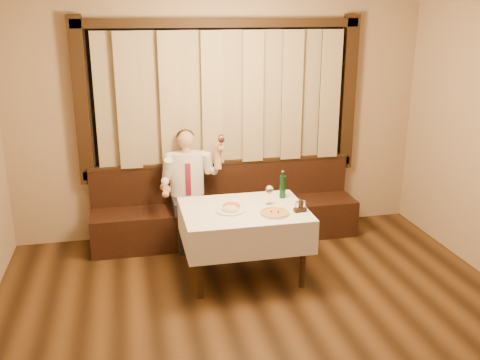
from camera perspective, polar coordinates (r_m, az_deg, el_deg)
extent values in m
cube|color=tan|center=(6.51, -2.07, 6.24)|extent=(5.00, 0.01, 2.80)
cube|color=black|center=(6.44, -2.07, 8.83)|extent=(3.00, 0.02, 1.60)
cube|color=orange|center=(6.39, -8.24, 5.87)|extent=(0.50, 0.01, 0.40)
cube|color=black|center=(6.58, -1.92, 1.44)|extent=(3.30, 0.12, 0.10)
cube|color=black|center=(6.32, -2.09, 16.41)|extent=(3.30, 0.12, 0.10)
cube|color=black|center=(6.32, -16.58, 7.94)|extent=(0.16, 0.12, 1.90)
cube|color=black|center=(6.86, 11.43, 9.05)|extent=(0.16, 0.12, 1.90)
cube|color=#897558|center=(6.34, -1.90, 8.69)|extent=(2.90, 0.08, 1.55)
cube|color=black|center=(6.55, -1.45, -4.44)|extent=(3.20, 0.60, 0.45)
cube|color=black|center=(6.61, -1.88, -0.06)|extent=(3.20, 0.12, 0.45)
cube|color=black|center=(6.54, -1.90, 1.98)|extent=(3.20, 0.14, 0.04)
cylinder|color=black|center=(5.20, -4.32, -9.04)|extent=(0.06, 0.06, 0.71)
cylinder|color=black|center=(5.42, 6.73, -7.95)|extent=(0.06, 0.06, 0.71)
cylinder|color=black|center=(5.87, -5.35, -5.85)|extent=(0.06, 0.06, 0.71)
cylinder|color=black|center=(6.06, 4.48, -5.02)|extent=(0.06, 0.06, 0.71)
cube|color=black|center=(5.47, 0.45, -3.32)|extent=(1.20, 0.90, 0.04)
cube|color=white|center=(5.46, 0.45, -3.09)|extent=(1.26, 0.96, 0.01)
cube|color=white|center=(5.10, 1.64, -6.81)|extent=(1.26, 0.01, 0.35)
cube|color=white|center=(5.96, -0.57, -3.07)|extent=(1.26, 0.01, 0.35)
cube|color=white|center=(5.43, -6.08, -5.30)|extent=(0.01, 0.96, 0.35)
cube|color=white|center=(5.69, 6.66, -4.24)|extent=(0.01, 0.96, 0.35)
cylinder|color=white|center=(5.32, 3.71, -3.61)|extent=(0.31, 0.31, 0.01)
cylinder|color=#D35F1F|center=(5.31, 3.71, -3.52)|extent=(0.28, 0.28, 0.01)
torus|color=tan|center=(5.31, 3.71, -3.49)|extent=(0.29, 0.29, 0.02)
sphere|color=black|center=(5.32, 3.38, -3.39)|extent=(0.02, 0.02, 0.02)
sphere|color=black|center=(5.31, 4.11, -3.44)|extent=(0.02, 0.02, 0.02)
cylinder|color=white|center=(5.47, -0.92, -2.92)|extent=(0.29, 0.29, 0.02)
ellipsoid|color=#C1501E|center=(5.45, -0.92, -2.43)|extent=(0.18, 0.18, 0.08)
cylinder|color=white|center=(5.38, -1.04, -3.29)|extent=(0.29, 0.29, 0.02)
ellipsoid|color=beige|center=(5.36, -1.05, -2.80)|extent=(0.18, 0.18, 0.08)
cylinder|color=#0F4922|center=(5.75, 4.57, -0.74)|extent=(0.07, 0.07, 0.24)
cylinder|color=#0F4922|center=(5.71, 4.60, 0.61)|extent=(0.03, 0.03, 0.06)
cylinder|color=silver|center=(5.70, 4.61, 0.93)|extent=(0.03, 0.03, 0.01)
cylinder|color=white|center=(5.58, 3.13, -2.57)|extent=(0.07, 0.07, 0.01)
cylinder|color=white|center=(5.56, 3.14, -2.01)|extent=(0.01, 0.01, 0.11)
ellipsoid|color=white|center=(5.53, 3.16, -1.02)|extent=(0.08, 0.08, 0.09)
cube|color=black|center=(5.40, 6.43, -3.17)|extent=(0.13, 0.07, 0.04)
cube|color=black|center=(5.38, 6.45, -2.51)|extent=(0.02, 0.06, 0.09)
cylinder|color=white|center=(5.37, 6.09, -2.76)|extent=(0.03, 0.03, 0.07)
cylinder|color=silver|center=(5.36, 6.11, -2.34)|extent=(0.03, 0.03, 0.01)
cylinder|color=white|center=(5.40, 6.79, -2.67)|extent=(0.03, 0.03, 0.07)
cylinder|color=silver|center=(5.39, 6.81, -2.26)|extent=(0.03, 0.03, 0.01)
cube|color=black|center=(6.27, -5.45, -2.60)|extent=(0.38, 0.43, 0.15)
cube|color=black|center=(6.18, -6.10, -5.94)|extent=(0.10, 0.11, 0.45)
cube|color=black|center=(6.20, -4.17, -5.79)|extent=(0.10, 0.11, 0.45)
ellipsoid|color=white|center=(6.30, -5.70, 0.68)|extent=(0.40, 0.25, 0.51)
cube|color=maroon|center=(6.18, -5.55, 0.09)|extent=(0.06, 0.01, 0.38)
cylinder|color=tan|center=(6.22, -5.78, 3.27)|extent=(0.09, 0.09, 0.08)
sphere|color=tan|center=(6.19, -5.82, 4.37)|extent=(0.20, 0.20, 0.20)
ellipsoid|color=black|center=(6.21, -5.86, 4.69)|extent=(0.20, 0.20, 0.15)
sphere|color=white|center=(6.22, -7.49, 2.40)|extent=(0.12, 0.12, 0.12)
sphere|color=white|center=(6.26, -4.03, 2.61)|extent=(0.12, 0.12, 0.12)
sphere|color=tan|center=(5.94, -7.95, -1.53)|extent=(0.08, 0.08, 0.08)
sphere|color=tan|center=(6.11, -2.07, 3.45)|extent=(0.09, 0.09, 0.09)
cylinder|color=white|center=(6.07, -2.03, 3.73)|extent=(0.01, 0.01, 0.10)
ellipsoid|color=white|center=(6.05, -2.04, 4.47)|extent=(0.08, 0.08, 0.10)
ellipsoid|color=#4C070F|center=(6.05, -2.04, 4.30)|extent=(0.06, 0.06, 0.06)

